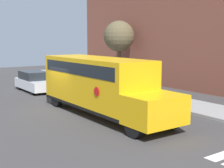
{
  "coord_description": "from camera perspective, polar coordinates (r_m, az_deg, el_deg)",
  "views": [
    {
      "loc": [
        16.81,
        -8.27,
        4.15
      ],
      "look_at": [
        2.99,
        1.38,
        1.72
      ],
      "focal_mm": 50.0,
      "sensor_mm": 36.0,
      "label": 1
    }
  ],
  "objects": [
    {
      "name": "ground_plane",
      "position": [
        19.19,
        -8.54,
        -4.38
      ],
      "size": [
        60.0,
        60.0,
        0.0
      ],
      "primitive_type": "plane",
      "color": "#3A3838"
    },
    {
      "name": "parked_car",
      "position": [
        25.81,
        -13.95,
        0.45
      ],
      "size": [
        4.55,
        1.85,
        1.59
      ],
      "color": "silver",
      "rests_on": "ground"
    },
    {
      "name": "sidewalk_strip",
      "position": [
        22.75,
        6.28,
        -2.17
      ],
      "size": [
        44.0,
        3.0,
        0.15
      ],
      "color": "gray",
      "rests_on": "ground"
    },
    {
      "name": "school_bus",
      "position": [
        17.17,
        -2.36,
        0.27
      ],
      "size": [
        9.85,
        2.57,
        3.13
      ],
      "color": "#EAA80F",
      "rests_on": "ground"
    },
    {
      "name": "building_backdrop",
      "position": [
        27.12,
        16.95,
        8.77
      ],
      "size": [
        32.0,
        4.0,
        9.17
      ],
      "color": "brown",
      "rests_on": "ground"
    },
    {
      "name": "tree_near_sidewalk",
      "position": [
        29.57,
        1.29,
        8.62
      ],
      "size": [
        2.89,
        2.89,
        5.87
      ],
      "color": "brown",
      "rests_on": "ground"
    }
  ]
}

